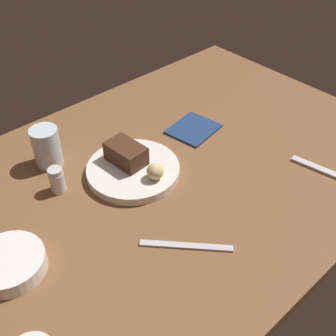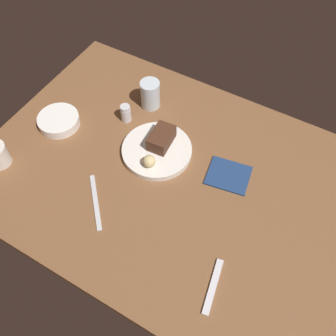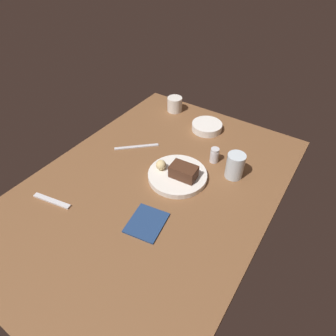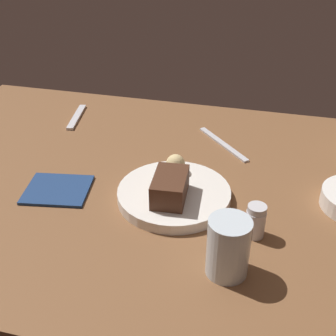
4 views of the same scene
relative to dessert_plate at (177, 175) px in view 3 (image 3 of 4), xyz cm
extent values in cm
cube|color=brown|center=(-8.57, 5.43, -2.58)|extent=(120.00, 84.00, 3.00)
cylinder|color=white|center=(0.00, 0.00, 0.00)|extent=(22.48, 22.48, 2.16)
cube|color=#472819|center=(-0.16, -2.67, 3.50)|extent=(6.91, 10.21, 4.84)
sphere|color=#DBC184|center=(-1.33, 6.67, 3.06)|extent=(3.96, 3.96, 3.96)
cylinder|color=silver|center=(16.43, -7.09, 1.49)|extent=(3.52, 3.52, 5.14)
cylinder|color=silver|center=(16.43, -7.09, 4.66)|extent=(3.34, 3.34, 1.20)
cylinder|color=silver|center=(12.85, -17.23, 3.98)|extent=(6.79, 6.79, 10.11)
cylinder|color=white|center=(35.00, 6.04, 0.58)|extent=(13.90, 13.90, 3.32)
cylinder|color=silver|center=(41.25, 27.87, 2.51)|extent=(7.41, 7.41, 7.18)
cube|color=silver|center=(-34.73, 30.07, -0.73)|extent=(4.51, 15.08, 0.70)
cube|color=silver|center=(6.22, 24.83, -0.83)|extent=(13.97, 14.86, 0.50)
cube|color=navy|center=(-23.81, -3.21, -0.78)|extent=(14.50, 13.06, 0.60)
camera|label=1|loc=(46.09, 63.19, 66.80)|focal=45.37mm
camera|label=2|loc=(-39.89, 62.24, 96.51)|focal=40.51mm
camera|label=3|loc=(-67.35, -40.73, 74.21)|focal=30.41mm
camera|label=4|loc=(16.56, -69.28, 50.11)|focal=46.82mm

